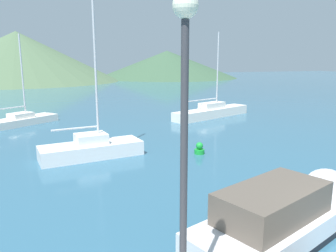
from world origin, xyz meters
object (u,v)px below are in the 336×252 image
object	(u,v)px
streetlamp	(184,108)
motorboat_near	(292,214)
buoy_marker	(199,149)
sailboat_inner	(92,147)
sailboat_outer	(212,112)
sailboat_middle	(21,120)

from	to	relation	value
streetlamp	motorboat_near	bearing A→B (deg)	29.42
streetlamp	buoy_marker	distance (m)	13.46
motorboat_near	sailboat_inner	distance (m)	11.07
motorboat_near	buoy_marker	distance (m)	8.67
sailboat_outer	buoy_marker	xyz separation A→B (m)	(-6.41, -10.34, -0.25)
sailboat_middle	motorboat_near	bearing A→B (deg)	-103.88
sailboat_outer	buoy_marker	world-z (taller)	sailboat_outer
sailboat_outer	sailboat_inner	bearing A→B (deg)	-164.79
streetlamp	sailboat_outer	distance (m)	25.26
sailboat_inner	sailboat_middle	size ratio (longest dim) A/B	1.41
sailboat_middle	sailboat_inner	bearing A→B (deg)	-106.09
buoy_marker	motorboat_near	bearing A→B (deg)	-97.66
sailboat_middle	sailboat_outer	world-z (taller)	sailboat_outer
buoy_marker	sailboat_outer	bearing A→B (deg)	58.20
sailboat_inner	sailboat_outer	world-z (taller)	sailboat_inner
streetlamp	sailboat_outer	xyz separation A→B (m)	(12.40, 21.66, -3.91)
sailboat_outer	buoy_marker	bearing A→B (deg)	-142.70
streetlamp	sailboat_inner	bearing A→B (deg)	88.75
sailboat_middle	streetlamp	bearing A→B (deg)	-116.97
sailboat_middle	sailboat_outer	xyz separation A→B (m)	(16.11, -2.32, 0.12)
buoy_marker	sailboat_middle	bearing A→B (deg)	127.45
sailboat_outer	buoy_marker	size ratio (longest dim) A/B	13.32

